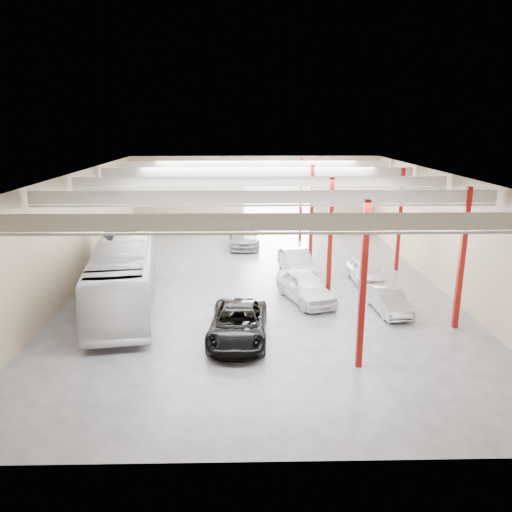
{
  "coord_description": "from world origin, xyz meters",
  "views": [
    {
      "loc": [
        -0.89,
        -28.85,
        9.86
      ],
      "look_at": [
        -0.27,
        -0.29,
        2.2
      ],
      "focal_mm": 35.0,
      "sensor_mm": 36.0,
      "label": 1
    }
  ],
  "objects_px": {
    "car_row_b": "(296,262)",
    "car_right_far": "(365,271)",
    "black_sedan": "(238,324)",
    "car_row_a": "(305,287)",
    "car_row_c": "(244,236)",
    "car_right_near": "(388,300)",
    "coach_bus": "(124,273)"
  },
  "relations": [
    {
      "from": "car_row_c",
      "to": "car_right_far",
      "type": "distance_m",
      "value": 12.53
    },
    {
      "from": "car_row_a",
      "to": "car_row_c",
      "type": "distance_m",
      "value": 13.73
    },
    {
      "from": "black_sedan",
      "to": "car_right_near",
      "type": "bearing_deg",
      "value": 26.09
    },
    {
      "from": "black_sedan",
      "to": "car_row_c",
      "type": "bearing_deg",
      "value": 92.23
    },
    {
      "from": "car_row_c",
      "to": "car_right_far",
      "type": "bearing_deg",
      "value": -53.22
    },
    {
      "from": "coach_bus",
      "to": "car_right_far",
      "type": "xyz_separation_m",
      "value": [
        14.31,
        3.77,
        -1.09
      ]
    },
    {
      "from": "car_row_b",
      "to": "car_right_far",
      "type": "bearing_deg",
      "value": -30.35
    },
    {
      "from": "black_sedan",
      "to": "car_right_far",
      "type": "bearing_deg",
      "value": 50.2
    },
    {
      "from": "car_row_a",
      "to": "car_right_near",
      "type": "xyz_separation_m",
      "value": [
        4.24,
        -1.79,
        -0.18
      ]
    },
    {
      "from": "coach_bus",
      "to": "black_sedan",
      "type": "height_order",
      "value": "coach_bus"
    },
    {
      "from": "car_row_b",
      "to": "car_right_far",
      "type": "xyz_separation_m",
      "value": [
        4.21,
        -1.79,
        -0.09
      ]
    },
    {
      "from": "car_row_b",
      "to": "car_right_near",
      "type": "bearing_deg",
      "value": -66.13
    },
    {
      "from": "car_row_b",
      "to": "car_right_far",
      "type": "relative_size",
      "value": 1.17
    },
    {
      "from": "car_right_far",
      "to": "car_row_b",
      "type": "bearing_deg",
      "value": 155.22
    },
    {
      "from": "coach_bus",
      "to": "black_sedan",
      "type": "relative_size",
      "value": 2.28
    },
    {
      "from": "car_right_near",
      "to": "black_sedan",
      "type": "bearing_deg",
      "value": -162.68
    },
    {
      "from": "car_row_c",
      "to": "black_sedan",
      "type": "bearing_deg",
      "value": -92.03
    },
    {
      "from": "car_row_b",
      "to": "car_right_far",
      "type": "height_order",
      "value": "car_row_b"
    },
    {
      "from": "car_right_near",
      "to": "car_row_c",
      "type": "bearing_deg",
      "value": 111.43
    },
    {
      "from": "car_right_near",
      "to": "car_right_far",
      "type": "height_order",
      "value": "car_right_far"
    },
    {
      "from": "car_row_a",
      "to": "car_right_near",
      "type": "height_order",
      "value": "car_row_a"
    },
    {
      "from": "car_row_c",
      "to": "car_right_far",
      "type": "height_order",
      "value": "car_row_c"
    },
    {
      "from": "car_row_b",
      "to": "car_right_far",
      "type": "distance_m",
      "value": 4.57
    },
    {
      "from": "car_row_a",
      "to": "car_row_b",
      "type": "height_order",
      "value": "car_row_a"
    },
    {
      "from": "coach_bus",
      "to": "car_right_near",
      "type": "distance_m",
      "value": 14.46
    },
    {
      "from": "black_sedan",
      "to": "car_right_far",
      "type": "relative_size",
      "value": 1.35
    },
    {
      "from": "car_row_c",
      "to": "car_right_near",
      "type": "relative_size",
      "value": 1.48
    },
    {
      "from": "car_row_b",
      "to": "car_right_near",
      "type": "height_order",
      "value": "car_row_b"
    },
    {
      "from": "car_row_c",
      "to": "car_right_far",
      "type": "xyz_separation_m",
      "value": [
        7.73,
        -9.86,
        -0.14
      ]
    },
    {
      "from": "coach_bus",
      "to": "car_row_a",
      "type": "relative_size",
      "value": 2.63
    },
    {
      "from": "coach_bus",
      "to": "car_row_c",
      "type": "distance_m",
      "value": 15.17
    },
    {
      "from": "coach_bus",
      "to": "car_row_a",
      "type": "distance_m",
      "value": 10.16
    }
  ]
}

